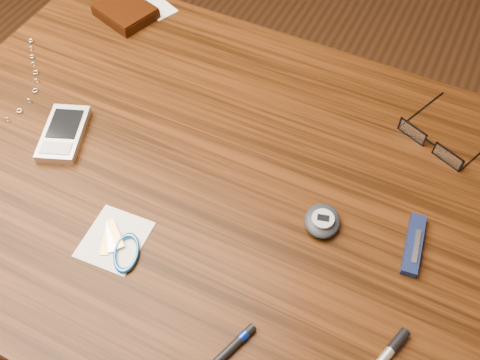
{
  "coord_description": "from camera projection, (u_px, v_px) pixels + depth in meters",
  "views": [
    {
      "loc": [
        0.23,
        -0.41,
        1.39
      ],
      "look_at": [
        0.03,
        0.0,
        0.76
      ],
      "focal_mm": 40.0,
      "sensor_mm": 36.0,
      "label": 1
    }
  ],
  "objects": [
    {
      "name": "notepad_keys",
      "position": [
        121.0,
        246.0,
        0.72
      ],
      "size": [
        0.1,
        0.1,
        0.01
      ],
      "color": "silver",
      "rests_on": "desk"
    },
    {
      "name": "black_blue_pen",
      "position": [
        232.0,
        347.0,
        0.64
      ],
      "size": [
        0.04,
        0.08,
        0.01
      ],
      "color": "black",
      "rests_on": "desk"
    },
    {
      "name": "desk",
      "position": [
        222.0,
        215.0,
        0.88
      ],
      "size": [
        1.0,
        0.7,
        0.75
      ],
      "color": "#371A08",
      "rests_on": "ground"
    },
    {
      "name": "wallet_and_card",
      "position": [
        126.0,
        11.0,
        1.01
      ],
      "size": [
        0.14,
        0.14,
        0.02
      ],
      "color": "black",
      "rests_on": "desk"
    },
    {
      "name": "ground",
      "position": [
        229.0,
        347.0,
        1.4
      ],
      "size": [
        3.8,
        3.8,
        0.0
      ],
      "primitive_type": "plane",
      "color": "#472814",
      "rests_on": "ground"
    },
    {
      "name": "pedometer",
      "position": [
        322.0,
        221.0,
        0.74
      ],
      "size": [
        0.06,
        0.07,
        0.02
      ],
      "color": "black",
      "rests_on": "desk"
    },
    {
      "name": "eyeglasses",
      "position": [
        432.0,
        142.0,
        0.82
      ],
      "size": [
        0.16,
        0.16,
        0.03
      ],
      "color": "black",
      "rests_on": "desk"
    },
    {
      "name": "pocket_knife",
      "position": [
        414.0,
        244.0,
        0.72
      ],
      "size": [
        0.03,
        0.1,
        0.01
      ],
      "color": "#10153D",
      "rests_on": "desk"
    },
    {
      "name": "pda_phone",
      "position": [
        64.0,
        133.0,
        0.84
      ],
      "size": [
        0.1,
        0.13,
        0.02
      ],
      "color": "#B5B5BA",
      "rests_on": "desk"
    }
  ]
}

